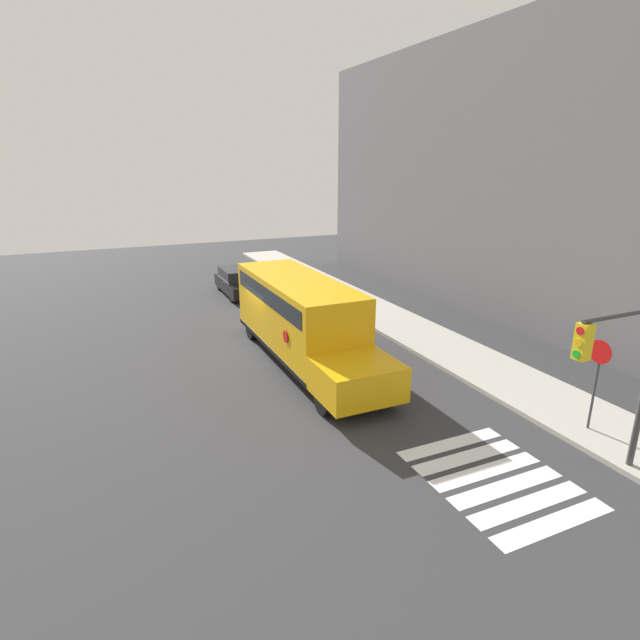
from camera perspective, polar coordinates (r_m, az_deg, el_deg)
name	(u,v)px	position (r m, az deg, el deg)	size (l,w,h in m)	color
ground_plane	(270,345)	(21.39, -5.69, -2.87)	(60.00, 60.00, 0.00)	#333335
sidewalk_strip	(400,324)	(24.08, 9.10, -0.48)	(44.00, 3.00, 0.15)	#B2ADA3
building_backdrop	(519,176)	(27.10, 21.84, 15.02)	(32.00, 4.00, 13.62)	slate
crosswalk_stripes	(496,479)	(13.56, 19.43, -16.73)	(4.00, 3.20, 0.01)	white
school_bus	(301,316)	(19.23, -2.18, 0.51)	(10.02, 2.57, 3.18)	#EAA80F
parked_car	(237,282)	(29.79, -9.41, 4.31)	(4.58, 1.74, 1.51)	black
stop_sign	(597,373)	(15.86, 29.08, -5.35)	(0.68, 0.10, 2.83)	#38383A
traffic_light	(625,366)	(13.37, 31.47, -4.50)	(0.28, 2.70, 4.50)	#38383A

